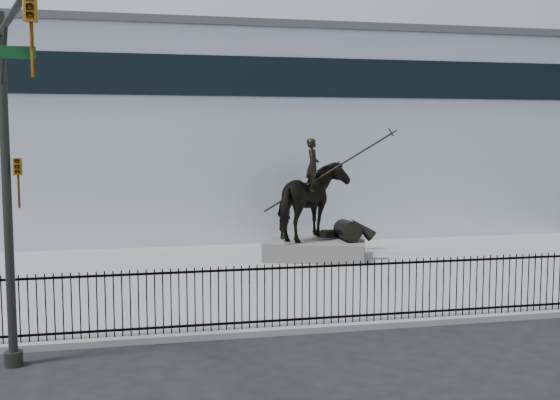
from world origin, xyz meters
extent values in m
plane|color=black|center=(0.00, 0.00, 0.00)|extent=(120.00, 120.00, 0.00)
cube|color=gray|center=(0.00, 7.00, 0.07)|extent=(30.00, 12.00, 0.15)
cube|color=silver|center=(0.00, 20.00, 4.50)|extent=(44.00, 14.00, 9.00)
cube|color=black|center=(0.00, 1.25, 0.30)|extent=(22.00, 0.05, 0.05)
cube|color=black|center=(0.00, 1.25, 1.55)|extent=(22.00, 0.05, 0.05)
cube|color=black|center=(0.00, 1.25, 0.90)|extent=(22.00, 0.03, 1.50)
cube|color=#585650|center=(1.79, 9.45, 0.49)|extent=(4.21, 3.54, 0.67)
imported|color=black|center=(1.79, 9.45, 2.25)|extent=(3.25, 3.49, 2.86)
imported|color=black|center=(1.68, 9.49, 3.56)|extent=(0.68, 0.82, 1.93)
cylinder|color=black|center=(2.16, 9.32, 3.26)|extent=(4.35, 1.63, 2.91)
cylinder|color=#272A24|center=(-7.00, 0.20, 0.15)|extent=(0.36, 0.36, 0.30)
cylinder|color=#272A24|center=(-7.00, 0.20, 3.50)|extent=(0.18, 0.18, 7.00)
cylinder|color=#272A24|center=(-6.40, -1.92, 6.60)|extent=(1.47, 4.84, 0.12)
imported|color=#B46F14|center=(-5.80, -4.05, 5.97)|extent=(0.18, 0.22, 1.10)
imported|color=#B46F14|center=(-6.78, 0.20, 3.70)|extent=(0.16, 0.20, 1.00)
cube|color=#0C3F19|center=(-6.64, -1.00, 6.10)|extent=(0.90, 0.03, 0.22)
camera|label=1|loc=(-4.40, -13.46, 4.65)|focal=42.00mm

